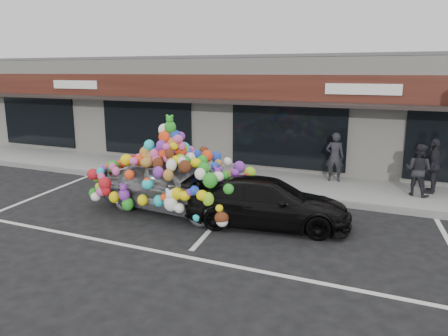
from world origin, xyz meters
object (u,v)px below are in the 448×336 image
at_px(pedestrian_a, 335,157).
at_px(pedestrian_b, 418,170).
at_px(pedestrian_c, 434,166).
at_px(black_sedan, 268,202).
at_px(toy_car, 172,179).

bearing_deg(pedestrian_a, pedestrian_b, 153.88).
height_order(pedestrian_b, pedestrian_c, pedestrian_c).
relative_size(pedestrian_a, pedestrian_c, 0.99).
xyz_separation_m(black_sedan, pedestrian_b, (3.31, 3.82, 0.33)).
bearing_deg(black_sedan, pedestrian_b, -50.68).
relative_size(black_sedan, pedestrian_c, 2.43).
xyz_separation_m(black_sedan, pedestrian_c, (3.71, 4.30, 0.39)).
height_order(toy_car, pedestrian_b, toy_car).
relative_size(black_sedan, pedestrian_a, 2.46).
height_order(pedestrian_a, pedestrian_b, pedestrian_a).
distance_m(black_sedan, pedestrian_b, 5.06).
bearing_deg(toy_car, black_sedan, -85.92).
relative_size(pedestrian_a, pedestrian_b, 1.06).
bearing_deg(pedestrian_a, pedestrian_c, 165.07).
relative_size(black_sedan, pedestrian_b, 2.62).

